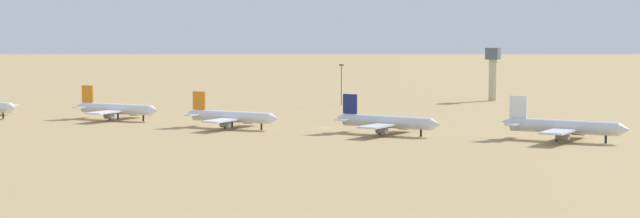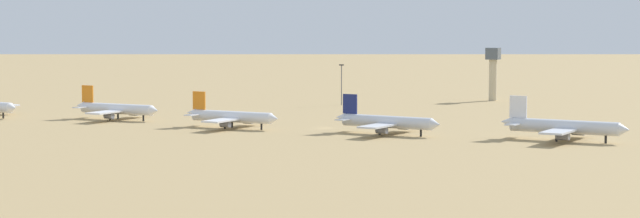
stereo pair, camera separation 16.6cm
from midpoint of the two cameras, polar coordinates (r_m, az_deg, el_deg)
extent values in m
plane|color=tan|center=(355.32, 0.22, -0.96)|extent=(4000.00, 4000.00, 0.00)
pyramid|color=slate|center=(1553.38, 12.22, 4.78)|extent=(360.33, 288.14, 76.65)
cone|color=white|center=(398.87, -15.08, 0.05)|extent=(3.10, 3.72, 3.42)
cylinder|color=black|center=(402.53, -15.53, -0.32)|extent=(0.63, 0.63, 1.98)
cylinder|color=white|center=(388.44, -10.10, 0.01)|extent=(28.48, 5.06, 3.54)
cone|color=white|center=(379.24, -8.26, -0.08)|extent=(2.83, 3.50, 3.36)
cone|color=white|center=(397.97, -11.86, 0.17)|extent=(3.70, 3.20, 3.01)
cube|color=orange|center=(395.77, -11.53, 0.75)|extent=(4.62, 0.69, 5.76)
cube|color=white|center=(398.83, -11.20, 0.17)|extent=(3.15, 6.16, 0.32)
cube|color=white|center=(393.35, -11.85, 0.09)|extent=(3.15, 6.16, 0.32)
cube|color=white|center=(387.94, -10.00, -0.08)|extent=(7.54, 28.62, 0.50)
cylinder|color=slate|center=(392.78, -9.30, -0.19)|extent=(3.29, 2.12, 1.95)
cylinder|color=slate|center=(382.28, -10.49, -0.34)|extent=(3.29, 2.12, 1.95)
cylinder|color=black|center=(382.21, -8.82, -0.46)|extent=(0.62, 0.62, 1.95)
cylinder|color=black|center=(391.16, -10.06, -0.36)|extent=(0.62, 0.62, 1.95)
cylinder|color=black|center=(387.81, -10.44, -0.41)|extent=(0.62, 0.62, 1.95)
cylinder|color=white|center=(355.19, -4.42, -0.38)|extent=(28.16, 5.26, 3.50)
cone|color=white|center=(347.28, -2.30, -0.49)|extent=(2.83, 3.48, 3.32)
cone|color=white|center=(363.53, -6.45, -0.19)|extent=(3.68, 3.19, 2.97)
cube|color=orange|center=(361.53, -6.06, 0.43)|extent=(4.57, 0.72, 5.69)
cube|color=white|center=(364.76, -5.75, -0.20)|extent=(3.17, 6.11, 0.31)
cube|color=white|center=(359.00, -6.37, -0.28)|extent=(3.17, 6.11, 0.31)
cube|color=white|center=(354.77, -4.30, -0.47)|extent=(7.71, 28.31, 0.49)
cylinder|color=slate|center=(359.96, -3.62, -0.59)|extent=(3.26, 2.12, 1.92)
cylinder|color=slate|center=(348.92, -4.76, -0.76)|extent=(3.26, 2.12, 1.92)
cylinder|color=black|center=(349.87, -2.95, -0.90)|extent=(0.61, 0.61, 1.92)
cylinder|color=black|center=(357.91, -4.42, -0.78)|extent=(0.61, 0.61, 1.92)
cylinder|color=black|center=(354.40, -4.78, -0.83)|extent=(0.61, 0.61, 1.92)
cylinder|color=silver|center=(336.43, 3.37, -0.64)|extent=(29.21, 7.08, 3.62)
cone|color=silver|center=(329.35, 5.79, -0.77)|extent=(3.11, 3.74, 3.44)
cone|color=silver|center=(344.03, 1.05, -0.42)|extent=(3.97, 3.49, 3.08)
cube|color=navy|center=(342.13, 1.49, 0.26)|extent=(4.73, 1.02, 5.89)
cube|color=silver|center=(345.64, 1.79, -0.43)|extent=(3.62, 6.46, 0.33)
cube|color=silver|center=(339.38, 1.19, -0.52)|extent=(3.62, 6.46, 0.33)
cube|color=silver|center=(336.06, 3.50, -0.74)|extent=(9.60, 29.52, 0.51)
cylinder|color=slate|center=(341.76, 4.17, -0.86)|extent=(3.48, 2.37, 1.99)
cylinder|color=slate|center=(329.79, 3.09, -1.06)|extent=(3.48, 2.37, 1.99)
cylinder|color=black|center=(331.70, 5.04, -1.22)|extent=(0.63, 0.63, 1.99)
cylinder|color=black|center=(339.25, 3.33, -1.07)|extent=(0.63, 0.63, 1.99)
cylinder|color=black|center=(335.44, 2.98, -1.14)|extent=(0.63, 0.63, 1.99)
cylinder|color=silver|center=(326.01, 12.07, -0.87)|extent=(31.09, 6.43, 3.86)
cone|color=silver|center=(321.48, 14.93, -1.00)|extent=(3.19, 3.90, 3.67)
cone|color=silver|center=(331.27, 9.30, -0.64)|extent=(4.12, 3.59, 3.28)
cube|color=white|center=(329.78, 9.84, 0.11)|extent=(5.04, 0.90, 6.27)
cube|color=silver|center=(333.82, 10.05, -0.64)|extent=(3.63, 6.80, 0.35)
cube|color=silver|center=(326.57, 9.61, -0.75)|extent=(3.63, 6.80, 0.35)
cube|color=silver|center=(325.78, 12.23, -0.98)|extent=(9.12, 31.32, 0.54)
cylinder|color=slate|center=(332.54, 12.75, -1.11)|extent=(3.64, 2.41, 2.12)
cylinder|color=slate|center=(318.76, 12.01, -1.34)|extent=(3.64, 2.41, 2.12)
cylinder|color=black|center=(323.06, 14.05, -1.49)|extent=(0.68, 0.68, 2.12)
cylinder|color=black|center=(328.94, 11.94, -1.34)|extent=(0.68, 0.68, 2.12)
cylinder|color=black|center=(324.54, 11.70, -1.42)|extent=(0.68, 0.68, 2.12)
cylinder|color=#C6B793|center=(471.88, 8.60, 1.44)|extent=(3.20, 3.20, 16.89)
cube|color=#4C5660|center=(471.38, 8.61, 2.75)|extent=(5.20, 5.20, 4.76)
cylinder|color=#59595E|center=(444.08, 1.06, 1.19)|extent=(0.36, 0.36, 15.41)
cube|color=#333333|center=(443.65, 1.06, 2.21)|extent=(1.80, 0.50, 0.50)
camera|label=1|loc=(0.08, -90.01, 0.00)|focal=64.17mm
camera|label=2|loc=(0.08, 89.99, 0.00)|focal=64.17mm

